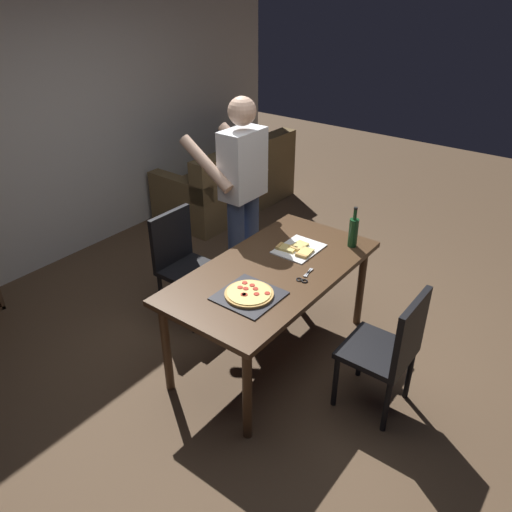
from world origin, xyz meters
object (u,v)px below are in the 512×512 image
person_serving_pizza (242,190)px  couch (230,185)px  wine_bottle (353,232)px  chair_far_side (182,259)px  kitchen_scissors (304,277)px  pepperoni_pizza_on_tray (249,294)px  dining_table (273,278)px  chair_near_camera (391,347)px

person_serving_pizza → couch: bearing=43.1°
person_serving_pizza → wine_bottle: person_serving_pizza is taller
chair_far_side → couch: (1.90, 1.08, -0.21)m
chair_far_side → couch: chair_far_side is taller
person_serving_pizza → wine_bottle: 0.98m
wine_bottle → kitchen_scissors: 0.62m
pepperoni_pizza_on_tray → kitchen_scissors: 0.43m
person_serving_pizza → dining_table: bearing=-126.8°
chair_far_side → pepperoni_pizza_on_tray: size_ratio=2.40×
chair_near_camera → chair_far_side: same height
couch → pepperoni_pizza_on_tray: size_ratio=4.56×
wine_bottle → couch: bearing=60.8°
person_serving_pizza → kitchen_scissors: person_serving_pizza is taller
dining_table → chair_near_camera: size_ratio=1.82×
couch → kitchen_scissors: (-1.87, -2.23, 0.45)m
wine_bottle → kitchen_scissors: bearing=176.4°
dining_table → pepperoni_pizza_on_tray: pepperoni_pizza_on_tray is taller
dining_table → pepperoni_pizza_on_tray: (-0.37, -0.08, 0.09)m
chair_near_camera → chair_far_side: size_ratio=1.00×
chair_near_camera → person_serving_pizza: (0.52, 1.60, 0.49)m
dining_table → pepperoni_pizza_on_tray: 0.39m
chair_near_camera → pepperoni_pizza_on_tray: size_ratio=2.40×
dining_table → kitchen_scissors: kitchen_scissors is taller
person_serving_pizza → wine_bottle: (0.12, -0.97, -0.13)m
chair_far_side → couch: bearing=29.5°
dining_table → couch: couch is taller
chair_near_camera → pepperoni_pizza_on_tray: 0.95m
chair_far_side → wine_bottle: wine_bottle is taller
dining_table → wine_bottle: 0.72m
couch → dining_table: bearing=-133.7°
chair_far_side → pepperoni_pizza_on_tray: bearing=-110.6°
pepperoni_pizza_on_tray → kitchen_scissors: pepperoni_pizza_on_tray is taller
person_serving_pizza → wine_bottle: bearing=-83.1°
pepperoni_pizza_on_tray → wine_bottle: (1.01, -0.20, 0.10)m
kitchen_scissors → pepperoni_pizza_on_tray: bearing=158.0°
dining_table → person_serving_pizza: size_ratio=0.93×
wine_bottle → kitchen_scissors: (-0.61, 0.04, -0.11)m
chair_far_side → dining_table: bearing=-90.0°
kitchen_scissors → couch: bearing=49.9°
chair_near_camera → person_serving_pizza: bearing=72.1°
couch → chair_near_camera: bearing=-123.2°
wine_bottle → dining_table: bearing=156.3°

